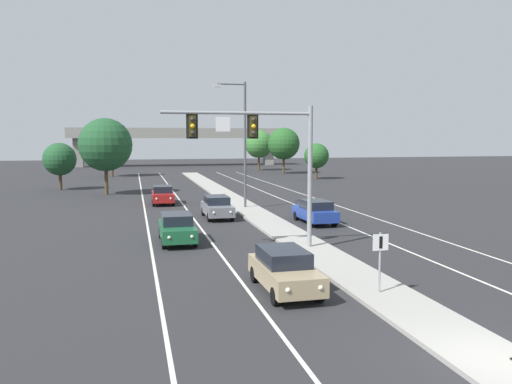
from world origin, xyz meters
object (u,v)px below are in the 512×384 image
(car_oncoming_grey, at_px, (217,207))
(tree_far_left_b, at_px, (60,159))
(median_sign_post, at_px, (380,253))
(car_receding_blue, at_px, (315,211))
(overhead_signal_mast, at_px, (264,146))
(tree_far_right_a, at_px, (316,156))
(street_lamp_median, at_px, (242,137))
(car_oncoming_red, at_px, (163,195))
(tree_far_left_a, at_px, (105,145))
(car_oncoming_green, at_px, (177,228))
(car_oncoming_tan, at_px, (284,270))
(tree_far_right_b, at_px, (259,144))
(tree_far_right_c, at_px, (284,144))
(tree_far_left_c, at_px, (111,142))

(car_oncoming_grey, relative_size, tree_far_left_b, 0.86)
(median_sign_post, xyz_separation_m, car_receding_blue, (3.22, 15.92, -0.77))
(overhead_signal_mast, relative_size, tree_far_right_a, 1.53)
(overhead_signal_mast, distance_m, street_lamp_median, 16.06)
(overhead_signal_mast, height_order, car_oncoming_red, overhead_signal_mast)
(car_oncoming_red, height_order, tree_far_right_a, tree_far_right_a)
(street_lamp_median, xyz_separation_m, tree_far_left_a, (-11.24, 13.45, -0.76))
(car_oncoming_green, height_order, car_oncoming_red, same)
(overhead_signal_mast, xyz_separation_m, car_oncoming_tan, (-0.91, -6.81, -4.53))
(tree_far_right_b, bearing_deg, tree_far_left_a, -125.05)
(tree_far_right_c, bearing_deg, car_oncoming_red, -121.44)
(car_oncoming_red, relative_size, tree_far_right_a, 0.90)
(street_lamp_median, height_order, tree_far_left_b, street_lamp_median)
(tree_far_right_c, bearing_deg, tree_far_left_a, -135.67)
(median_sign_post, height_order, street_lamp_median, street_lamp_median)
(street_lamp_median, xyz_separation_m, car_oncoming_green, (-6.30, -12.56, -4.97))
(car_oncoming_grey, xyz_separation_m, tree_far_left_a, (-8.46, 17.84, 4.22))
(car_oncoming_grey, distance_m, tree_far_right_a, 37.04)
(tree_far_left_a, distance_m, tree_far_right_c, 36.45)
(overhead_signal_mast, xyz_separation_m, tree_far_right_c, (17.06, 54.82, -0.56))
(median_sign_post, xyz_separation_m, car_oncoming_green, (-6.36, 11.57, -0.77))
(median_sign_post, bearing_deg, tree_far_left_c, 100.50)
(street_lamp_median, bearing_deg, car_oncoming_tan, -97.83)
(tree_far_right_c, bearing_deg, tree_far_left_c, -179.60)
(street_lamp_median, relative_size, car_oncoming_red, 2.22)
(tree_far_left_c, distance_m, tree_far_right_b, 26.21)
(car_oncoming_green, xyz_separation_m, tree_far_left_a, (-4.93, 26.01, 4.22))
(street_lamp_median, relative_size, tree_far_right_b, 1.42)
(tree_far_right_a, relative_size, tree_far_right_b, 0.70)
(median_sign_post, bearing_deg, tree_far_left_a, 106.72)
(car_oncoming_green, distance_m, tree_far_left_b, 33.80)
(overhead_signal_mast, height_order, car_oncoming_green, overhead_signal_mast)
(car_receding_blue, height_order, tree_far_left_c, tree_far_left_c)
(median_sign_post, height_order, tree_far_right_a, tree_far_right_a)
(tree_far_right_a, relative_size, tree_far_right_c, 0.68)
(median_sign_post, xyz_separation_m, tree_far_left_a, (-11.29, 37.58, 3.45))
(tree_far_right_a, bearing_deg, car_oncoming_grey, -120.84)
(street_lamp_median, distance_m, car_oncoming_green, 14.91)
(car_receding_blue, distance_m, tree_far_right_a, 37.90)
(street_lamp_median, relative_size, tree_far_left_b, 1.93)
(car_oncoming_tan, bearing_deg, tree_far_right_a, 68.91)
(car_receding_blue, height_order, tree_far_left_a, tree_far_left_a)
(car_oncoming_grey, bearing_deg, car_oncoming_green, -113.36)
(tree_far_left_b, bearing_deg, street_lamp_median, -50.05)
(overhead_signal_mast, bearing_deg, tree_far_left_c, 99.74)
(car_oncoming_tan, height_order, tree_far_left_c, tree_far_left_c)
(car_receding_blue, bearing_deg, tree_far_right_a, 70.06)
(car_receding_blue, bearing_deg, car_oncoming_grey, 147.76)
(street_lamp_median, xyz_separation_m, tree_far_left_c, (-11.60, 38.73, -0.63))
(tree_far_left_a, bearing_deg, tree_far_left_b, 130.08)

